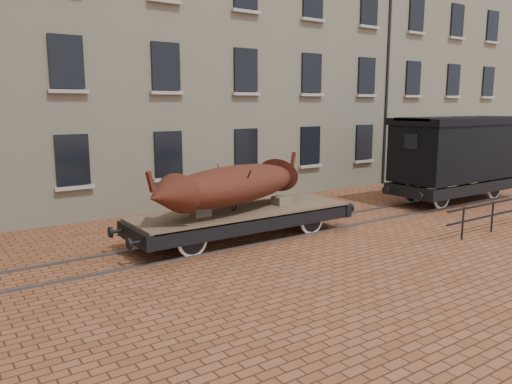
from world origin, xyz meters
TOP-DOWN VIEW (x-y plane):
  - ground at (0.00, 0.00)m, footprint 90.00×90.00m
  - warehouse_cream at (3.00, 9.99)m, footprint 40.00×10.19m
  - rail_track at (0.00, 0.00)m, footprint 30.00×1.52m
  - flatcar_wagon at (-2.41, 0.00)m, footprint 7.72×2.10m
  - iron_boat at (-2.75, 0.00)m, footprint 6.31×3.28m
  - goods_van at (8.22, 0.00)m, footprint 6.82×2.49m

SIDE VIEW (x-z plane):
  - ground at x=0.00m, z-range 0.00..0.00m
  - rail_track at x=0.00m, z-range 0.00..0.06m
  - flatcar_wagon at x=-2.41m, z-range 0.14..1.31m
  - iron_boat at x=-2.75m, z-range 0.94..2.48m
  - goods_van at x=8.22m, z-range 0.45..3.98m
  - warehouse_cream at x=3.00m, z-range 0.00..14.00m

